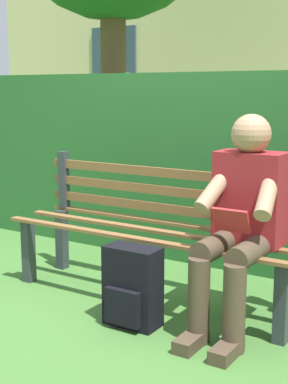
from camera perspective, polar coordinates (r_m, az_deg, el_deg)
ground at (r=3.66m, az=0.86°, el=-10.77°), size 60.00×60.00×0.00m
park_bench at (r=3.59m, az=1.58°, el=-3.53°), size 1.96×0.51×0.87m
person_seated at (r=3.11m, az=9.83°, el=-2.53°), size 0.44×0.73×1.19m
hedge_backdrop at (r=4.42m, az=10.82°, el=3.02°), size 4.70×0.85×1.58m
backpack at (r=3.21m, az=-1.19°, el=-9.63°), size 0.31×0.24×0.46m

